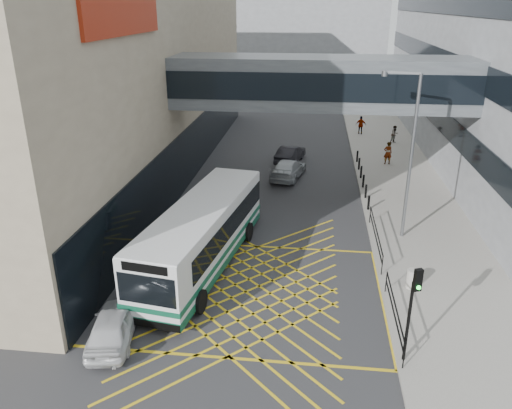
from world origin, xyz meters
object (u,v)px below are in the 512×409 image
(car_white, at_px, (113,325))
(car_dark, at_px, (290,154))
(traffic_light, at_px, (413,302))
(pedestrian_b, at_px, (395,134))
(street_lamp, at_px, (408,147))
(bus, at_px, (203,233))
(litter_bin, at_px, (412,279))
(pedestrian_a, at_px, (388,153))
(car_silver, at_px, (288,168))
(pedestrian_c, at_px, (361,125))

(car_white, xyz_separation_m, car_dark, (5.41, 23.81, 0.00))
(traffic_light, xyz_separation_m, pedestrian_b, (3.70, 30.45, -1.68))
(car_dark, height_order, traffic_light, traffic_light)
(traffic_light, xyz_separation_m, street_lamp, (1.25, 10.56, 2.51))
(bus, relative_size, litter_bin, 13.39)
(pedestrian_a, bearing_deg, car_dark, -10.99)
(bus, height_order, car_dark, bus)
(car_white, xyz_separation_m, traffic_light, (10.79, -0.15, 1.95))
(street_lamp, xyz_separation_m, pedestrian_a, (1.01, 13.23, -4.07))
(car_white, bearing_deg, traffic_light, 169.60)
(car_dark, relative_size, traffic_light, 1.13)
(bus, relative_size, pedestrian_b, 7.54)
(car_silver, height_order, pedestrian_a, pedestrian_a)
(pedestrian_a, xyz_separation_m, pedestrian_c, (-1.35, 9.63, -0.03))
(litter_bin, bearing_deg, bus, 172.83)
(car_dark, relative_size, pedestrian_b, 2.74)
(pedestrian_b, bearing_deg, pedestrian_a, -139.40)
(pedestrian_a, height_order, pedestrian_b, pedestrian_a)
(car_silver, xyz_separation_m, pedestrian_b, (9.03, 10.43, 0.22))
(car_dark, xyz_separation_m, street_lamp, (6.64, -13.40, 4.46))
(car_white, height_order, traffic_light, traffic_light)
(car_dark, height_order, pedestrian_b, pedestrian_b)
(car_white, distance_m, street_lamp, 16.53)
(traffic_light, height_order, pedestrian_b, traffic_light)
(pedestrian_a, xyz_separation_m, pedestrian_b, (1.44, 6.66, -0.11))
(traffic_light, bearing_deg, pedestrian_b, 61.07)
(car_dark, bearing_deg, litter_bin, 124.24)
(street_lamp, bearing_deg, litter_bin, -74.97)
(bus, relative_size, car_dark, 2.75)
(car_white, bearing_deg, pedestrian_b, -125.16)
(pedestrian_a, bearing_deg, traffic_light, 74.88)
(street_lamp, bearing_deg, pedestrian_b, 100.04)
(street_lamp, xyz_separation_m, pedestrian_c, (-0.35, 22.85, -4.10))
(car_white, height_order, car_silver, car_silver)
(car_white, relative_size, pedestrian_a, 2.35)
(car_silver, height_order, pedestrian_c, pedestrian_c)
(traffic_light, xyz_separation_m, pedestrian_c, (0.91, 33.41, -1.60))
(car_silver, bearing_deg, traffic_light, 115.74)
(pedestrian_b, bearing_deg, pedestrian_c, 96.07)
(car_dark, distance_m, car_silver, 3.94)
(bus, distance_m, street_lamp, 11.28)
(car_white, distance_m, litter_bin, 12.84)
(car_dark, xyz_separation_m, car_silver, (0.05, -3.94, 0.06))
(car_silver, relative_size, pedestrian_c, 2.71)
(car_silver, relative_size, traffic_light, 1.23)
(car_dark, distance_m, pedestrian_b, 11.16)
(car_white, height_order, pedestrian_a, pedestrian_a)
(car_dark, distance_m, street_lamp, 15.60)
(car_dark, bearing_deg, car_white, 92.58)
(car_silver, bearing_deg, pedestrian_c, -104.14)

